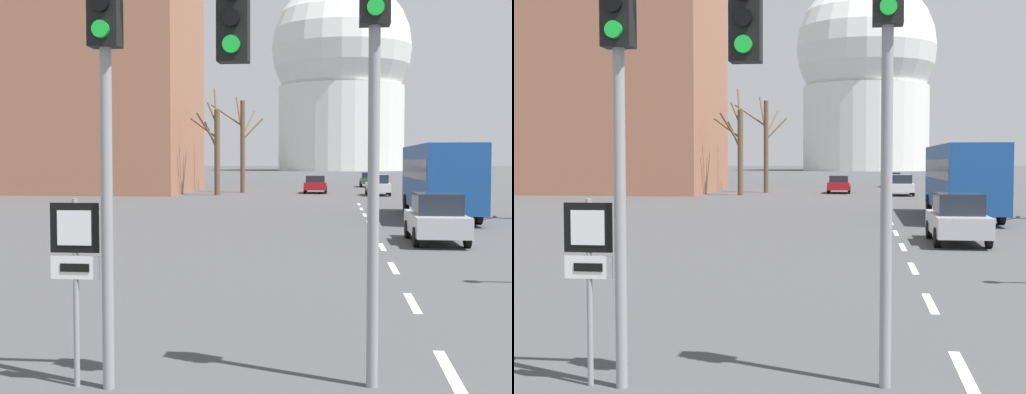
# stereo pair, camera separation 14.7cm
# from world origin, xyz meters

# --- Properties ---
(lane_stripe_1) EXTENTS (0.16, 2.00, 0.01)m
(lane_stripe_1) POSITION_xyz_m (0.00, 7.28, 0.00)
(lane_stripe_1) COLOR silver
(lane_stripe_1) RESTS_ON ground_plane
(lane_stripe_2) EXTENTS (0.16, 2.00, 0.01)m
(lane_stripe_2) POSITION_xyz_m (0.00, 11.78, 0.00)
(lane_stripe_2) COLOR silver
(lane_stripe_2) RESTS_ON ground_plane
(lane_stripe_3) EXTENTS (0.16, 2.00, 0.01)m
(lane_stripe_3) POSITION_xyz_m (0.00, 16.28, 0.00)
(lane_stripe_3) COLOR silver
(lane_stripe_3) RESTS_ON ground_plane
(lane_stripe_4) EXTENTS (0.16, 2.00, 0.01)m
(lane_stripe_4) POSITION_xyz_m (0.00, 20.78, 0.00)
(lane_stripe_4) COLOR silver
(lane_stripe_4) RESTS_ON ground_plane
(lane_stripe_5) EXTENTS (0.16, 2.00, 0.01)m
(lane_stripe_5) POSITION_xyz_m (0.00, 25.28, 0.00)
(lane_stripe_5) COLOR silver
(lane_stripe_5) RESTS_ON ground_plane
(lane_stripe_6) EXTENTS (0.16, 2.00, 0.01)m
(lane_stripe_6) POSITION_xyz_m (0.00, 29.78, 0.00)
(lane_stripe_6) COLOR silver
(lane_stripe_6) RESTS_ON ground_plane
(lane_stripe_7) EXTENTS (0.16, 2.00, 0.01)m
(lane_stripe_7) POSITION_xyz_m (0.00, 34.28, 0.00)
(lane_stripe_7) COLOR silver
(lane_stripe_7) RESTS_ON ground_plane
(lane_stripe_8) EXTENTS (0.16, 2.00, 0.01)m
(lane_stripe_8) POSITION_xyz_m (0.00, 38.78, 0.00)
(lane_stripe_8) COLOR silver
(lane_stripe_8) RESTS_ON ground_plane
(lane_stripe_9) EXTENTS (0.16, 2.00, 0.01)m
(lane_stripe_9) POSITION_xyz_m (0.00, 43.28, 0.00)
(lane_stripe_9) COLOR silver
(lane_stripe_9) RESTS_ON ground_plane
(traffic_signal_near_left) EXTENTS (1.88, 0.34, 5.13)m
(traffic_signal_near_left) POSITION_xyz_m (-3.66, 6.12, 3.88)
(traffic_signal_near_left) COLOR gray
(traffic_signal_near_left) RESTS_ON ground_plane
(traffic_signal_centre_tall) EXTENTS (0.36, 0.34, 5.39)m
(traffic_signal_centre_tall) POSITION_xyz_m (-1.04, 6.53, 3.75)
(traffic_signal_centre_tall) COLOR gray
(traffic_signal_centre_tall) RESTS_ON ground_plane
(route_sign_post) EXTENTS (0.60, 0.08, 2.28)m
(route_sign_post) POSITION_xyz_m (-4.59, 6.14, 1.55)
(route_sign_post) COLOR gray
(route_sign_post) RESTS_ON ground_plane
(sedan_near_left) EXTENTS (1.77, 4.27, 1.67)m
(sedan_near_left) POSITION_xyz_m (1.86, 22.09, 0.83)
(sedan_near_left) COLOR #B7B7BC
(sedan_near_left) RESTS_ON ground_plane
(sedan_near_right) EXTENTS (1.87, 4.42, 1.65)m
(sedan_near_right) POSITION_xyz_m (1.87, 55.20, 0.82)
(sedan_near_right) COLOR silver
(sedan_near_right) RESTS_ON ground_plane
(sedan_mid_centre) EXTENTS (1.80, 4.18, 1.55)m
(sedan_mid_centre) POSITION_xyz_m (2.00, 73.82, 0.80)
(sedan_mid_centre) COLOR #2D4C33
(sedan_mid_centre) RESTS_ON ground_plane
(sedan_far_left) EXTENTS (1.91, 4.41, 1.50)m
(sedan_far_left) POSITION_xyz_m (-3.16, 58.70, 0.77)
(sedan_far_left) COLOR maroon
(sedan_far_left) RESTS_ON ground_plane
(city_bus) EXTENTS (2.66, 10.80, 3.48)m
(city_bus) POSITION_xyz_m (3.47, 32.73, 2.05)
(city_bus) COLOR #19478C
(city_bus) RESTS_ON ground_plane
(bare_tree_left_near) EXTENTS (4.63, 2.73, 8.43)m
(bare_tree_left_near) POSITION_xyz_m (-9.49, 59.06, 4.36)
(bare_tree_left_near) COLOR brown
(bare_tree_left_near) RESTS_ON ground_plane
(bare_tree_left_far) EXTENTS (2.36, 3.30, 8.70)m
(bare_tree_left_far) POSITION_xyz_m (-11.01, 54.18, 3.90)
(bare_tree_left_far) COLOR brown
(bare_tree_left_far) RESTS_ON ground_plane
(capitol_dome) EXTENTS (39.74, 39.74, 56.13)m
(capitol_dome) POSITION_xyz_m (0.00, 204.00, 27.34)
(capitol_dome) COLOR silver
(capitol_dome) RESTS_ON ground_plane
(apartment_block_left) EXTENTS (18.00, 14.00, 26.46)m
(apartment_block_left) POSITION_xyz_m (-23.03, 58.37, 13.23)
(apartment_block_left) COLOR #9E664C
(apartment_block_left) RESTS_ON ground_plane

